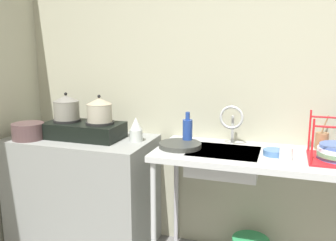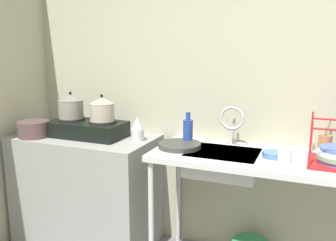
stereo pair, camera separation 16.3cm
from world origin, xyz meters
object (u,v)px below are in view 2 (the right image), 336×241
object	(u,v)px
pot_beside_stove	(34,129)
faucet	(232,120)
percolator	(137,129)
cup_by_rack	(285,156)
frying_pan	(180,145)
small_bowl_on_drainboard	(273,155)
bottle_by_sink	(188,131)
stove	(87,128)
pot_on_right_burner	(102,109)
pot_on_left_burner	(71,106)
utensil_jar	(325,144)
sink_basin	(223,163)

from	to	relation	value
pot_beside_stove	faucet	xyz separation A→B (m)	(1.45, 0.30, 0.13)
percolator	pot_beside_stove	bearing A→B (deg)	-165.72
cup_by_rack	frying_pan	bearing A→B (deg)	174.93
percolator	small_bowl_on_drainboard	size ratio (longest dim) A/B	1.30
cup_by_rack	bottle_by_sink	bearing A→B (deg)	165.98
percolator	faucet	xyz separation A→B (m)	(0.67, 0.10, 0.10)
stove	cup_by_rack	xyz separation A→B (m)	(1.45, -0.09, -0.02)
pot_on_right_burner	percolator	world-z (taller)	pot_on_right_burner
faucet	cup_by_rack	bearing A→B (deg)	-31.36
stove	pot_on_left_burner	world-z (taller)	pot_on_left_burner
bottle_by_sink	utensil_jar	bearing A→B (deg)	9.66
small_bowl_on_drainboard	utensil_jar	size ratio (longest dim) A/B	0.59
faucet	sink_basin	bearing A→B (deg)	-97.70
stove	pot_on_left_burner	size ratio (longest dim) A/B	2.85
pot_on_right_burner	pot_beside_stove	xyz separation A→B (m)	(-0.51, -0.16, -0.16)
pot_on_left_burner	bottle_by_sink	size ratio (longest dim) A/B	0.90
frying_pan	utensil_jar	bearing A→B (deg)	15.71
pot_beside_stove	small_bowl_on_drainboard	size ratio (longest dim) A/B	1.72
percolator	pot_on_right_burner	bearing A→B (deg)	-172.09
stove	frying_pan	size ratio (longest dim) A/B	2.02
cup_by_rack	small_bowl_on_drainboard	bearing A→B (deg)	133.07
cup_by_rack	bottle_by_sink	size ratio (longest dim) A/B	0.35
percolator	cup_by_rack	size ratio (longest dim) A/B	2.19
stove	percolator	size ratio (longest dim) A/B	3.31
bottle_by_sink	frying_pan	bearing A→B (deg)	-102.07
cup_by_rack	faucet	bearing A→B (deg)	148.64
percolator	cup_by_rack	bearing A→B (deg)	-6.79
sink_basin	cup_by_rack	world-z (taller)	cup_by_rack
pot_on_left_burner	utensil_jar	bearing A→B (deg)	7.23
frying_pan	cup_by_rack	world-z (taller)	cup_by_rack
pot_on_right_burner	small_bowl_on_drainboard	world-z (taller)	pot_on_right_burner
faucet	cup_by_rack	size ratio (longest dim) A/B	3.49
frying_pan	pot_beside_stove	bearing A→B (deg)	-173.14
percolator	utensil_jar	distance (m)	1.27
pot_on_right_burner	sink_basin	distance (m)	0.97
stove	sink_basin	world-z (taller)	stove
bottle_by_sink	pot_beside_stove	bearing A→B (deg)	-168.24
faucet	pot_on_right_burner	bearing A→B (deg)	-171.74
pot_on_left_burner	sink_basin	world-z (taller)	pot_on_left_burner
faucet	utensil_jar	distance (m)	0.61
stove	frying_pan	bearing A→B (deg)	-1.88
cup_by_rack	pot_beside_stove	bearing A→B (deg)	-177.61
pot_on_left_burner	faucet	xyz separation A→B (m)	(1.22, 0.14, -0.04)
frying_pan	pot_on_right_burner	bearing A→B (deg)	177.69
faucet	stove	bearing A→B (deg)	-172.80
percolator	frying_pan	bearing A→B (deg)	-10.08
utensil_jar	pot_beside_stove	bearing A→B (deg)	-169.15
pot_on_left_burner	small_bowl_on_drainboard	xyz separation A→B (m)	(1.52, -0.01, -0.21)
percolator	utensil_jar	xyz separation A→B (m)	(1.26, 0.19, -0.03)
pot_on_left_burner	utensil_jar	xyz separation A→B (m)	(1.81, 0.23, -0.17)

